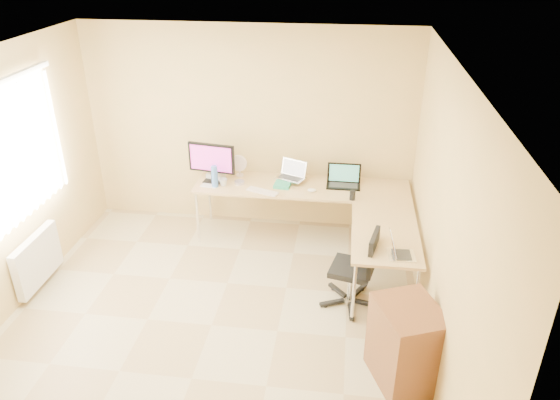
# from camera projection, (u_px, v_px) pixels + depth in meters

# --- Properties ---
(floor) EXTENTS (4.50, 4.50, 0.00)m
(floor) POSITION_uv_depth(u_px,v_px,m) (212.00, 325.00, 5.32)
(floor) COLOR #BFB08A
(floor) RESTS_ON ground
(ceiling) EXTENTS (4.50, 4.50, 0.00)m
(ceiling) POSITION_uv_depth(u_px,v_px,m) (192.00, 66.00, 4.14)
(ceiling) COLOR white
(ceiling) RESTS_ON ground
(wall_back) EXTENTS (4.50, 0.00, 4.50)m
(wall_back) POSITION_uv_depth(u_px,v_px,m) (249.00, 129.00, 6.72)
(wall_back) COLOR #E2BA76
(wall_back) RESTS_ON ground
(wall_right) EXTENTS (0.00, 4.50, 4.50)m
(wall_right) POSITION_uv_depth(u_px,v_px,m) (443.00, 227.00, 4.48)
(wall_right) COLOR #E2BA76
(wall_right) RESTS_ON ground
(desk_main) EXTENTS (2.65, 0.70, 0.73)m
(desk_main) POSITION_uv_depth(u_px,v_px,m) (301.00, 212.00, 6.70)
(desk_main) COLOR tan
(desk_main) RESTS_ON ground
(desk_return) EXTENTS (0.70, 1.30, 0.73)m
(desk_return) POSITION_uv_depth(u_px,v_px,m) (382.00, 261.00, 5.70)
(desk_return) COLOR tan
(desk_return) RESTS_ON ground
(monitor) EXTENTS (0.62, 0.28, 0.51)m
(monitor) POSITION_uv_depth(u_px,v_px,m) (212.00, 163.00, 6.53)
(monitor) COLOR black
(monitor) RESTS_ON desk_main
(book_stack) EXTENTS (0.21, 0.28, 0.04)m
(book_stack) POSITION_uv_depth(u_px,v_px,m) (283.00, 183.00, 6.55)
(book_stack) COLOR #26906D
(book_stack) RESTS_ON desk_main
(laptop_center) EXTENTS (0.42, 0.38, 0.22)m
(laptop_center) POSITION_uv_depth(u_px,v_px,m) (291.00, 170.00, 6.58)
(laptop_center) COLOR silver
(laptop_center) RESTS_ON desk_main
(laptop_black) EXTENTS (0.41, 0.30, 0.26)m
(laptop_black) POSITION_uv_depth(u_px,v_px,m) (344.00, 176.00, 6.48)
(laptop_black) COLOR black
(laptop_black) RESTS_ON desk_main
(keyboard) EXTENTS (0.41, 0.24, 0.02)m
(keyboard) POSITION_uv_depth(u_px,v_px,m) (263.00, 191.00, 6.38)
(keyboard) COLOR silver
(keyboard) RESTS_ON desk_main
(mouse) EXTENTS (0.12, 0.10, 0.04)m
(mouse) POSITION_uv_depth(u_px,v_px,m) (312.00, 190.00, 6.38)
(mouse) COLOR silver
(mouse) RESTS_ON desk_main
(mug) EXTENTS (0.13, 0.13, 0.10)m
(mug) POSITION_uv_depth(u_px,v_px,m) (223.00, 182.00, 6.52)
(mug) COLOR silver
(mug) RESTS_ON desk_main
(cd_stack) EXTENTS (0.16, 0.16, 0.03)m
(cd_stack) POSITION_uv_depth(u_px,v_px,m) (240.00, 182.00, 6.59)
(cd_stack) COLOR silver
(cd_stack) RESTS_ON desk_main
(water_bottle) EXTENTS (0.10, 0.10, 0.28)m
(water_bottle) POSITION_uv_depth(u_px,v_px,m) (215.00, 176.00, 6.46)
(water_bottle) COLOR #4478D4
(water_bottle) RESTS_ON desk_main
(papers) EXTENTS (0.25, 0.32, 0.01)m
(papers) POSITION_uv_depth(u_px,v_px,m) (212.00, 183.00, 6.61)
(papers) COLOR silver
(papers) RESTS_ON desk_main
(white_box) EXTENTS (0.24, 0.20, 0.07)m
(white_box) POSITION_uv_depth(u_px,v_px,m) (216.00, 176.00, 6.72)
(white_box) COLOR silver
(white_box) RESTS_ON desk_main
(desk_fan) EXTENTS (0.24, 0.24, 0.27)m
(desk_fan) POSITION_uv_depth(u_px,v_px,m) (240.00, 166.00, 6.75)
(desk_fan) COLOR silver
(desk_fan) RESTS_ON desk_main
(black_cup) EXTENTS (0.09, 0.09, 0.12)m
(black_cup) POSITION_uv_depth(u_px,v_px,m) (352.00, 195.00, 6.17)
(black_cup) COLOR black
(black_cup) RESTS_ON desk_main
(laptop_return) EXTENTS (0.32, 0.26, 0.20)m
(laptop_return) POSITION_uv_depth(u_px,v_px,m) (403.00, 247.00, 5.08)
(laptop_return) COLOR white
(laptop_return) RESTS_ON desk_return
(office_chair) EXTENTS (0.64, 0.64, 0.90)m
(office_chair) POSITION_uv_depth(u_px,v_px,m) (352.00, 263.00, 5.42)
(office_chair) COLOR black
(office_chair) RESTS_ON ground
(cabinet) EXTENTS (0.67, 0.74, 0.83)m
(cabinet) POSITION_uv_depth(u_px,v_px,m) (406.00, 347.00, 4.53)
(cabinet) COLOR olive
(cabinet) RESTS_ON ground
(radiator) EXTENTS (0.09, 0.80, 0.55)m
(radiator) POSITION_uv_depth(u_px,v_px,m) (37.00, 260.00, 5.75)
(radiator) COLOR white
(radiator) RESTS_ON ground
(window) EXTENTS (0.10, 1.80, 1.40)m
(window) POSITION_uv_depth(u_px,v_px,m) (10.00, 158.00, 5.21)
(window) COLOR white
(window) RESTS_ON wall_left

